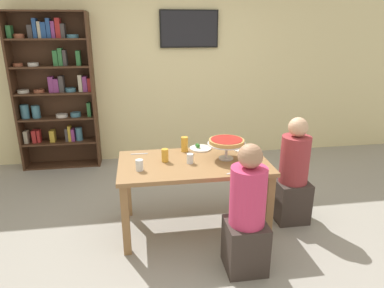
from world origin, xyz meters
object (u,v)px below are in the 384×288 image
diner_near_right (247,218)px  beer_glass_amber_short (165,155)px  water_glass_clear_near (190,159)px  water_glass_clear_far (139,165)px  dining_table (194,171)px  bookshelf (55,89)px  beer_glass_amber_spare (185,144)px  deep_dish_pizza_stand (227,143)px  diner_head_east (293,178)px  salad_plate_far_diner (245,148)px  salad_plate_near_diner (200,148)px  television (189,29)px  cutlery_fork_near (139,154)px  beer_glass_amber_tall (251,156)px  cutlery_knife_near (235,172)px

diner_near_right → beer_glass_amber_short: (-0.61, 0.76, 0.31)m
water_glass_clear_near → water_glass_clear_far: size_ratio=0.91×
dining_table → diner_near_right: (0.33, -0.72, -0.15)m
bookshelf → water_glass_clear_near: bookshelf is taller
dining_table → beer_glass_amber_spare: beer_glass_amber_spare is taller
dining_table → deep_dish_pizza_stand: bearing=4.2°
diner_head_east → salad_plate_far_diner: (-0.46, 0.26, 0.27)m
salad_plate_near_diner → water_glass_clear_far: size_ratio=2.27×
television → salad_plate_far_diner: (0.33, -1.86, -1.21)m
beer_glass_amber_short → water_glass_clear_far: (-0.25, -0.18, -0.01)m
beer_glass_amber_spare → diner_head_east: bearing=-15.8°
dining_table → cutlery_fork_near: bearing=150.6°
beer_glass_amber_tall → bookshelf: bearing=136.7°
dining_table → deep_dish_pizza_stand: (0.34, 0.02, 0.27)m
deep_dish_pizza_stand → water_glass_clear_far: size_ratio=3.63×
diner_near_right → salad_plate_far_diner: 1.04m
deep_dish_pizza_stand → water_glass_clear_near: (-0.38, -0.06, -0.13)m
bookshelf → deep_dish_pizza_stand: 2.84m
beer_glass_amber_tall → beer_glass_amber_spare: 0.73m
water_glass_clear_far → cutlery_knife_near: water_glass_clear_far is taller
cutlery_knife_near → water_glass_clear_far: bearing=145.8°
beer_glass_amber_spare → cutlery_knife_near: size_ratio=0.89×
television → water_glass_clear_near: 2.47m
bookshelf → beer_glass_amber_spare: size_ratio=13.87×
dining_table → salad_plate_far_diner: 0.67m
salad_plate_near_diner → beer_glass_amber_short: beer_glass_amber_short is taller
bookshelf → water_glass_clear_far: (1.15, -2.15, -0.36)m
bookshelf → dining_table: bearing=-50.2°
bookshelf → beer_glass_amber_tall: bearing=-43.3°
bookshelf → salad_plate_far_diner: size_ratio=8.61×
bookshelf → salad_plate_far_diner: 2.91m
television → diner_near_right: (0.06, -2.83, -1.48)m
television → deep_dish_pizza_stand: bearing=-88.2°
dining_table → cutlery_fork_near: 0.61m
bookshelf → water_glass_clear_far: bookshelf is taller
deep_dish_pizza_stand → beer_glass_amber_short: size_ratio=2.92×
salad_plate_near_diner → salad_plate_far_diner: salad_plate_far_diner is taller
beer_glass_amber_tall → beer_glass_amber_spare: size_ratio=0.84×
beer_glass_amber_spare → cutlery_knife_near: beer_glass_amber_spare is taller
diner_near_right → salad_plate_near_diner: size_ratio=4.81×
television → water_glass_clear_far: 2.66m
deep_dish_pizza_stand → beer_glass_amber_short: bearing=178.1°
beer_glass_amber_tall → cutlery_knife_near: beer_glass_amber_tall is taller
diner_near_right → beer_glass_amber_short: diner_near_right is taller
salad_plate_near_diner → salad_plate_far_diner: size_ratio=0.93×
diner_head_east → deep_dish_pizza_stand: diner_head_east is taller
dining_table → cutlery_fork_near: cutlery_fork_near is taller
beer_glass_amber_tall → water_glass_clear_far: bearing=-177.9°
deep_dish_pizza_stand → cutlery_fork_near: bearing=162.5°
diner_head_east → salad_plate_near_diner: (-0.94, 0.36, 0.26)m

